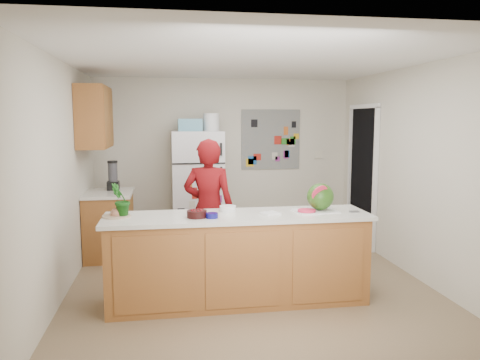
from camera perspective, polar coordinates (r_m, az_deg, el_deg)
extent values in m
cube|color=brown|center=(5.49, 1.07, -12.64)|extent=(4.00, 4.50, 0.02)
cube|color=beige|center=(7.42, -1.95, 2.60)|extent=(4.00, 0.02, 2.50)
cube|color=beige|center=(5.23, -21.11, 0.08)|extent=(0.02, 4.50, 2.50)
cube|color=beige|center=(5.89, 20.75, 0.86)|extent=(0.02, 4.50, 2.50)
cube|color=white|center=(5.20, 1.14, 14.46)|extent=(4.00, 4.50, 0.02)
cube|color=black|center=(7.19, 14.78, 0.36)|extent=(0.03, 0.85, 2.04)
cube|color=brown|center=(4.85, -0.24, -9.77)|extent=(2.60, 0.62, 0.88)
cube|color=silver|center=(4.73, -0.24, -4.45)|extent=(2.68, 0.70, 0.04)
cube|color=brown|center=(6.63, -15.63, -5.42)|extent=(0.60, 0.80, 0.86)
cube|color=silver|center=(6.55, -15.77, -1.58)|extent=(0.64, 0.84, 0.04)
cube|color=brown|center=(6.44, -17.30, 7.33)|extent=(0.35, 1.00, 0.80)
cube|color=silver|center=(7.05, -5.19, -0.96)|extent=(0.75, 0.70, 1.70)
cube|color=#5999B2|center=(6.97, -6.11, 6.70)|extent=(0.35, 0.28, 0.18)
cube|color=slate|center=(7.51, 3.77, 4.94)|extent=(0.95, 0.01, 0.95)
imported|color=#670A0D|center=(5.49, -3.83, -3.59)|extent=(0.69, 0.56, 1.65)
cylinder|color=black|center=(6.69, -15.23, 0.44)|extent=(0.13, 0.13, 0.38)
cube|color=silver|center=(4.93, 9.14, -3.74)|extent=(0.47, 0.39, 0.01)
sphere|color=#1B5D0F|center=(4.94, 9.77, -2.02)|extent=(0.28, 0.28, 0.28)
cylinder|color=red|center=(4.85, 8.12, -3.71)|extent=(0.18, 0.18, 0.02)
cylinder|color=black|center=(4.59, -5.28, -4.14)|extent=(0.25, 0.25, 0.07)
cylinder|color=white|center=(4.87, -1.49, -3.51)|extent=(0.21, 0.21, 0.06)
cylinder|color=#0E0D5E|center=(4.56, -3.44, -4.34)|extent=(0.14, 0.14, 0.05)
cylinder|color=#BCAF94|center=(4.77, -14.81, -4.26)|extent=(0.34, 0.34, 0.02)
cube|color=silver|center=(4.73, 3.70, -4.09)|extent=(0.22, 0.21, 0.02)
cube|color=slate|center=(4.97, 13.74, -3.77)|extent=(0.10, 0.05, 0.01)
imported|color=#163E0E|center=(4.72, -14.36, -2.39)|extent=(0.24, 0.23, 0.34)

